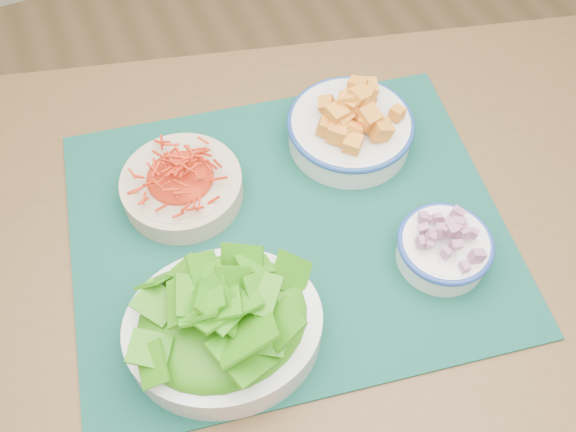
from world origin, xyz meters
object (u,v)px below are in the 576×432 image
Objects in this scene: lettuce_bowl at (223,322)px; onion_bowl at (445,245)px; carrot_bowl at (181,183)px; placemat at (288,229)px; squash_bowl at (351,122)px; table at (309,287)px.

lettuce_bowl is 1.80× the size of onion_bowl.
carrot_bowl is at bearing 96.30° from lettuce_bowl.
onion_bowl is (0.29, -0.24, 0.00)m from carrot_bowl.
placemat is 3.04× the size of squash_bowl.
squash_bowl is at bearing 45.70° from placemat.
carrot_bowl is (-0.13, 0.16, 0.13)m from table.
onion_bowl is (0.31, -0.00, -0.02)m from lettuce_bowl.
squash_bowl is at bearing -0.29° from carrot_bowl.
carrot_bowl reaches higher than table.
onion_bowl reaches higher than placemat.
onion_bowl is at bearing -84.18° from squash_bowl.
lettuce_bowl is (-0.15, -0.07, 0.15)m from table.
placemat is 2.69× the size of carrot_bowl.
carrot_bowl reaches higher than placemat.
placemat is (-0.01, 0.05, 0.09)m from table.
lettuce_bowl is (-0.14, -0.12, 0.05)m from placemat.
placemat is at bearing -143.46° from squash_bowl.
table is at bearing 155.11° from onion_bowl.
lettuce_bowl is at bearing -140.22° from table.
carrot_bowl is at bearing 140.75° from onion_bowl.
table is 9.36× the size of onion_bowl.
table is 0.11m from placemat.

